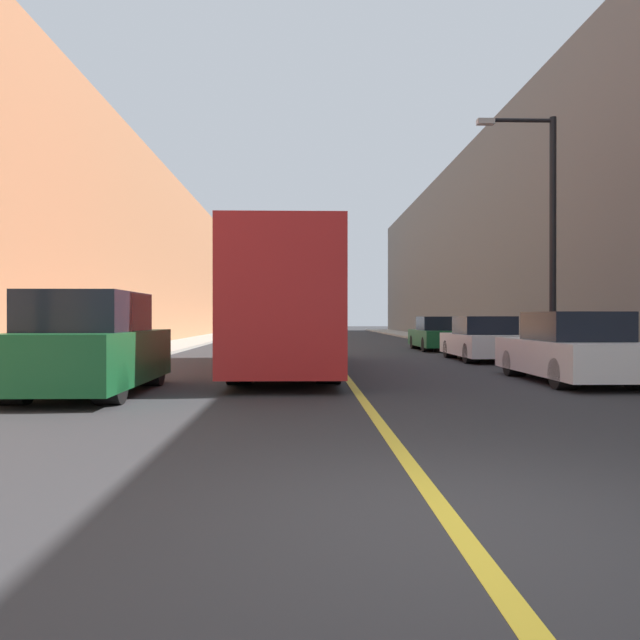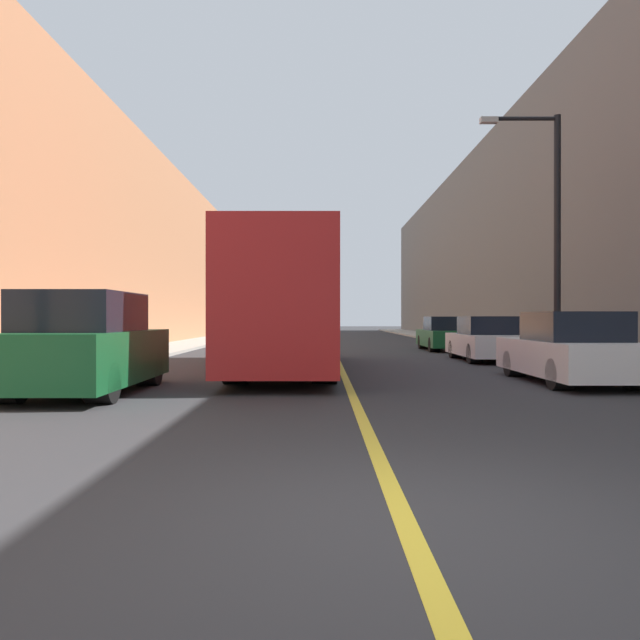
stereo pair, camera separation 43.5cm
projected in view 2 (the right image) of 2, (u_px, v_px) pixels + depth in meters
The scene contains 12 objects.
ground_plane at pixel (403, 523), 4.25m from camera, with size 200.00×200.00×0.00m, color #2D2D30.
sidewalk_left at pixel (195, 342), 34.21m from camera, with size 2.53×72.00×0.12m, color #9E998E.
sidewalk_right at pixel (460, 342), 34.28m from camera, with size 2.53×72.00×0.12m, color #9E998E.
building_row_left at pixel (135, 255), 34.18m from camera, with size 4.00×72.00×9.76m, color #B2724C.
building_row_right at pixel (520, 239), 34.28m from camera, with size 4.00×72.00×11.49m, color #66605B.
road_center_line at pixel (328, 343), 34.25m from camera, with size 0.16×72.00×0.01m, color gold.
bus at pixel (286, 304), 16.63m from camera, with size 2.40×11.07×3.31m.
parked_suv_left at pixel (83, 347), 11.45m from camera, with size 1.94×4.48×1.87m.
car_right_near at pixel (567, 351), 13.43m from camera, with size 1.89×4.58×1.53m.
car_right_mid at pixel (484, 341), 20.30m from camera, with size 1.84×4.32×1.45m.
car_right_far at pixel (442, 335), 26.79m from camera, with size 1.85×4.38×1.46m.
street_lamp_right at pixel (547, 222), 18.19m from camera, with size 2.35×0.24×7.19m.
Camera 2 is at (-0.58, -4.24, 1.40)m, focal length 35.00 mm.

